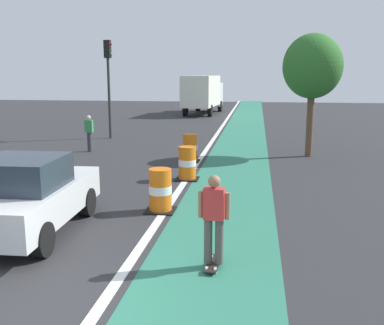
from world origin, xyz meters
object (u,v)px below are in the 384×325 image
(parked_sedan_nearest, at_px, (27,196))
(traffic_light_corner, at_px, (108,72))
(skateboarder_on_lane, at_px, (214,218))
(traffic_barrel_back, at_px, (190,148))
(traffic_barrel_mid, at_px, (187,164))
(street_tree_sidewalk, at_px, (313,67))
(delivery_truck_down_block, at_px, (203,92))
(traffic_barrel_front, at_px, (160,191))
(pedestrian_crossing, at_px, (89,132))

(parked_sedan_nearest, distance_m, traffic_light_corner, 14.86)
(skateboarder_on_lane, bearing_deg, traffic_barrel_back, 100.90)
(skateboarder_on_lane, relative_size, traffic_barrel_mid, 1.55)
(traffic_barrel_back, distance_m, street_tree_sidewalk, 5.97)
(skateboarder_on_lane, bearing_deg, traffic_barrel_mid, 102.75)
(delivery_truck_down_block, bearing_deg, traffic_barrel_back, -84.56)
(traffic_barrel_mid, relative_size, traffic_light_corner, 0.21)
(delivery_truck_down_block, distance_m, street_tree_sidewalk, 20.64)
(delivery_truck_down_block, bearing_deg, traffic_barrel_front, -85.38)
(pedestrian_crossing, distance_m, street_tree_sidewalk, 9.90)
(skateboarder_on_lane, height_order, delivery_truck_down_block, delivery_truck_down_block)
(traffic_barrel_back, relative_size, traffic_light_corner, 0.21)
(traffic_barrel_mid, height_order, traffic_barrel_back, same)
(traffic_barrel_front, relative_size, pedestrian_crossing, 0.68)
(traffic_barrel_mid, height_order, pedestrian_crossing, pedestrian_crossing)
(traffic_barrel_back, relative_size, delivery_truck_down_block, 0.14)
(traffic_barrel_front, distance_m, traffic_light_corner, 13.82)
(skateboarder_on_lane, distance_m, pedestrian_crossing, 13.13)
(traffic_barrel_back, bearing_deg, delivery_truck_down_block, 95.44)
(parked_sedan_nearest, relative_size, traffic_barrel_front, 3.82)
(parked_sedan_nearest, distance_m, pedestrian_crossing, 10.47)
(traffic_light_corner, xyz_separation_m, pedestrian_crossing, (0.41, -4.16, -2.64))
(traffic_light_corner, bearing_deg, traffic_barrel_front, -66.47)
(skateboarder_on_lane, height_order, street_tree_sidewalk, street_tree_sidewalk)
(traffic_barrel_back, bearing_deg, street_tree_sidewalk, 21.24)
(parked_sedan_nearest, distance_m, traffic_barrel_mid, 6.06)
(skateboarder_on_lane, distance_m, delivery_truck_down_block, 31.19)
(skateboarder_on_lane, distance_m, traffic_barrel_mid, 6.81)
(skateboarder_on_lane, height_order, traffic_light_corner, traffic_light_corner)
(skateboarder_on_lane, height_order, parked_sedan_nearest, parked_sedan_nearest)
(pedestrian_crossing, bearing_deg, skateboarder_on_lane, -59.76)
(traffic_light_corner, bearing_deg, traffic_barrel_back, -48.47)
(pedestrian_crossing, height_order, street_tree_sidewalk, street_tree_sidewalk)
(traffic_barrel_mid, xyz_separation_m, traffic_barrel_back, (-0.36, 3.04, 0.00))
(skateboarder_on_lane, xyz_separation_m, street_tree_sidewalk, (2.87, 11.52, 2.76))
(street_tree_sidewalk, bearing_deg, traffic_barrel_front, -118.28)
(traffic_barrel_front, distance_m, pedestrian_crossing, 9.61)
(parked_sedan_nearest, bearing_deg, delivery_truck_down_block, 89.54)
(traffic_barrel_mid, distance_m, street_tree_sidewalk, 7.27)
(skateboarder_on_lane, distance_m, street_tree_sidewalk, 12.19)
(skateboarder_on_lane, height_order, traffic_barrel_mid, skateboarder_on_lane)
(traffic_barrel_back, bearing_deg, traffic_light_corner, 131.53)
(parked_sedan_nearest, relative_size, pedestrian_crossing, 2.59)
(traffic_barrel_front, relative_size, traffic_barrel_back, 1.00)
(traffic_barrel_front, xyz_separation_m, traffic_barrel_back, (-0.22, 6.55, 0.00))
(traffic_barrel_back, distance_m, delivery_truck_down_block, 21.39)
(skateboarder_on_lane, bearing_deg, traffic_barrel_front, 117.65)
(traffic_barrel_back, xyz_separation_m, delivery_truck_down_block, (-2.02, 21.26, 1.31))
(skateboarder_on_lane, height_order, traffic_barrel_front, skateboarder_on_lane)
(traffic_barrel_mid, distance_m, pedestrian_crossing, 6.96)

